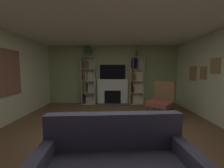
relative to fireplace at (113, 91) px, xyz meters
The scene contains 10 objects.
ground_plane 3.19m from the fireplace, 90.00° to the right, with size 7.79×7.79×0.00m, color brown.
wall_back_accent 0.71m from the fireplace, 90.00° to the left, with size 5.74×0.06×2.52m, color #9AAC76.
ceiling 3.72m from the fireplace, 90.00° to the right, with size 5.74×6.62×0.06m, color white.
fireplace is the anchor object (origin of this frame).
tv 0.83m from the fireplace, 90.00° to the left, with size 1.10×0.06×0.62m, color black.
bookshelf_left 1.21m from the fireplace, behind, with size 0.59×0.34×2.02m.
bookshelf_right 1.10m from the fireplace, ahead, with size 0.59×0.28×2.02m.
potted_plant 2.00m from the fireplace, behind, with size 0.35×0.35×0.44m.
vase_with_flowers 1.92m from the fireplace, ahead, with size 0.13×0.13×0.46m.
armchair 2.36m from the fireplace, 50.20° to the right, with size 0.90×0.90×1.11m.
Camera 1 is at (0.06, -2.99, 1.47)m, focal length 22.79 mm.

